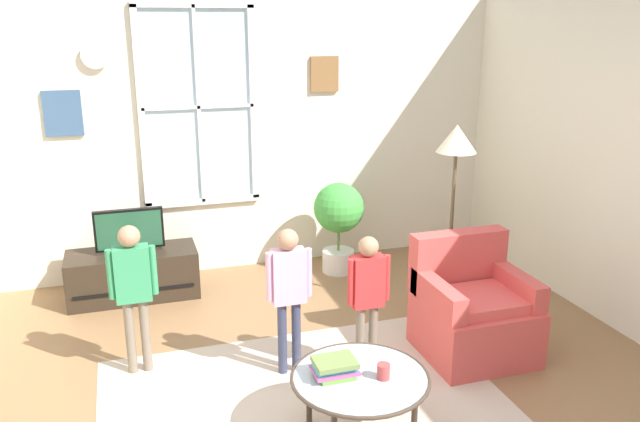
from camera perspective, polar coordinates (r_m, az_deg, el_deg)
name	(u,v)px	position (r m, az deg, el deg)	size (l,w,h in m)	color
back_wall	(227,133)	(6.27, -8.32, 6.92)	(5.40, 0.17, 2.70)	silver
area_rug	(306,404)	(4.36, -1.29, -16.83)	(2.60, 1.93, 0.01)	#C6B29E
tv_stand	(133,274)	(6.01, -16.30, -5.43)	(1.13, 0.49, 0.43)	#2D2319
television	(129,230)	(5.86, -16.63, -1.61)	(0.59, 0.08, 0.39)	#4C4C4C
armchair	(472,312)	(4.94, 13.42, -8.71)	(0.76, 0.74, 0.87)	#D14C47
coffee_table	(360,380)	(3.86, 3.59, -14.78)	(0.82, 0.82, 0.43)	#99B2B7
book_stack	(335,367)	(3.81, 1.32, -13.76)	(0.26, 0.19, 0.11)	#6EAD3E
cup	(383,371)	(3.81, 5.67, -14.02)	(0.08, 0.08, 0.09)	#BF3F3F
remote_near_books	(348,366)	(3.92, 2.55, -13.59)	(0.04, 0.14, 0.02)	black
person_green_shirt	(133,282)	(4.59, -16.31, -6.12)	(0.33, 0.15, 1.09)	#726656
person_pink_shirt	(289,285)	(4.41, -2.82, -6.56)	(0.32, 0.15, 1.07)	#333851
person_red_shirt	(368,289)	(4.43, 4.26, -6.96)	(0.31, 0.14, 1.02)	#726656
potted_plant_by_window	(339,216)	(6.22, 1.67, -0.48)	(0.49, 0.49, 0.90)	silver
floor_lamp	(455,158)	(5.22, 11.97, 4.65)	(0.32, 0.32, 1.62)	black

